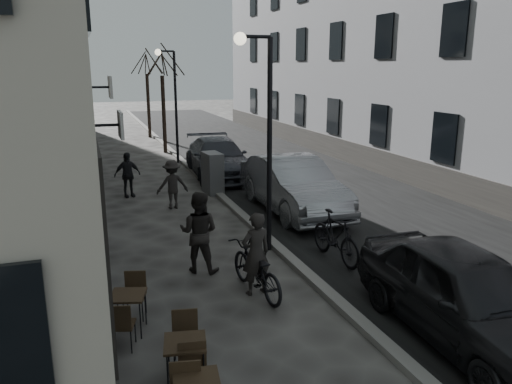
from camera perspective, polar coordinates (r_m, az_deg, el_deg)
road at (r=22.67m, az=1.67°, el=3.10°), size 7.30×60.00×0.00m
kerb at (r=21.65m, az=-7.40°, el=2.61°), size 0.25×60.00×0.12m
streetlamp_near at (r=11.53m, az=0.76°, el=8.16°), size 0.90×0.28×5.09m
streetlamp_far at (r=23.14m, az=-9.62°, el=11.03°), size 0.90×0.28×5.09m
tree_near at (r=26.08m, az=-10.76°, el=14.63°), size 2.40×2.40×5.70m
tree_far at (r=32.03m, az=-12.45°, el=14.43°), size 2.40×2.40×5.70m
bistro_set_b at (r=7.36m, az=-8.05°, el=-18.40°), size 0.67×1.46×0.83m
bistro_set_c at (r=8.85m, az=-14.37°, el=-12.84°), size 0.76×1.43×0.82m
utility_cabinet at (r=17.56m, az=-4.98°, el=2.17°), size 0.61×1.01×1.45m
bicycle at (r=9.89m, az=-0.02°, el=-8.81°), size 0.96×2.02×1.02m
cyclist_rider at (r=9.77m, az=-0.02°, el=-7.06°), size 0.66×0.48×1.67m
pedestrian_near at (r=10.86m, az=-6.55°, el=-4.57°), size 1.09×1.02×1.79m
pedestrian_mid at (r=15.83m, az=-9.54°, el=0.85°), size 1.03×0.63×1.54m
pedestrian_far at (r=17.54m, az=-14.48°, el=1.92°), size 0.97×0.59×1.55m
car_near at (r=8.92m, az=22.89°, el=-10.79°), size 2.05×4.66×1.56m
car_mid at (r=15.28m, az=4.23°, el=0.80°), size 1.82×5.10×1.68m
car_far at (r=20.27m, az=-4.36°, el=3.90°), size 2.44×5.33×1.51m
moped at (r=11.62m, az=9.08°, el=-5.06°), size 0.69×1.95×1.15m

